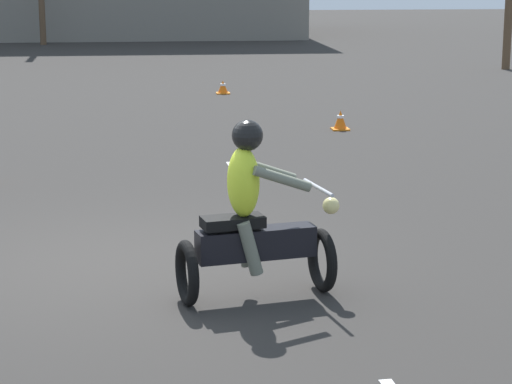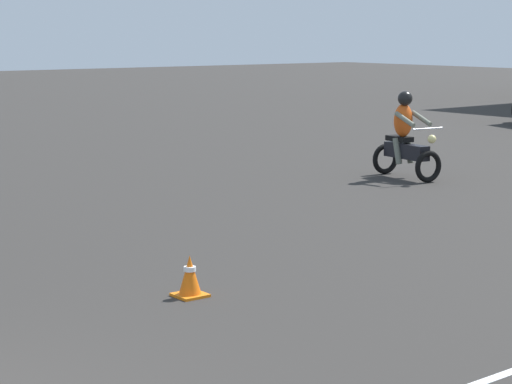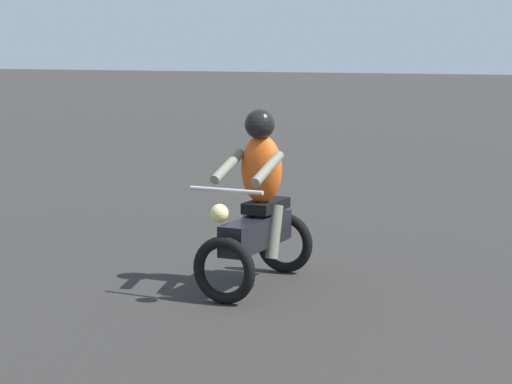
{
  "view_description": "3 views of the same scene",
  "coord_description": "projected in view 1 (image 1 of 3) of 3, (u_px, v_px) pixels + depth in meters",
  "views": [
    {
      "loc": [
        0.37,
        -9.94,
        2.98
      ],
      "look_at": [
        1.33,
        -1.25,
        1.0
      ],
      "focal_mm": 70.0,
      "sensor_mm": 36.0,
      "label": 1
    },
    {
      "loc": [
        6.61,
        -1.7,
        2.79
      ],
      "look_at": [
        -2.63,
        5.45,
        0.9
      ],
      "focal_mm": 70.0,
      "sensor_mm": 36.0,
      "label": 2
    },
    {
      "loc": [
        2.04,
        14.93,
        2.32
      ],
      "look_at": [
        -6.58,
        12.14,
        0.9
      ],
      "focal_mm": 70.0,
      "sensor_mm": 36.0,
      "label": 3
    }
  ],
  "objects": [
    {
      "name": "motorcycle_rider_foreground",
      "position": [
        252.0,
        222.0,
        9.02
      ],
      "size": [
        1.56,
        0.9,
        1.66
      ],
      "rotation": [
        0.0,
        0.0,
        4.91
      ],
      "color": "black",
      "rests_on": "ground"
    },
    {
      "name": "traffic_cone_mid_left",
      "position": [
        340.0,
        121.0,
        18.59
      ],
      "size": [
        0.32,
        0.32,
        0.37
      ],
      "color": "orange",
      "rests_on": "ground"
    },
    {
      "name": "lane_stripe_n",
      "position": [
        238.0,
        175.0,
        14.56
      ],
      "size": [
        0.18,
        2.08,
        0.01
      ],
      "primitive_type": "cube",
      "rotation": [
        0.0,
        0.0,
        3.18
      ],
      "color": "silver",
      "rests_on": "ground"
    },
    {
      "name": "traffic_cone_near_left",
      "position": [
        223.0,
        87.0,
        23.86
      ],
      "size": [
        0.32,
        0.32,
        0.32
      ],
      "color": "orange",
      "rests_on": "ground"
    },
    {
      "name": "ground_plane",
      "position": [
        114.0,
        263.0,
        10.26
      ],
      "size": [
        120.0,
        120.0,
        0.0
      ],
      "primitive_type": "plane",
      "color": "#2D2B28"
    }
  ]
}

